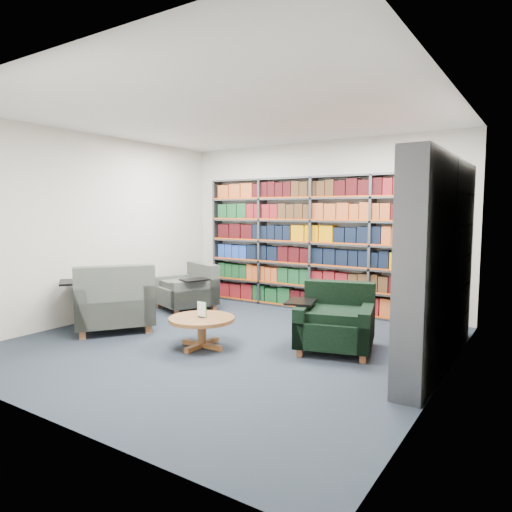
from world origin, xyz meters
The scene contains 7 objects.
room_shell centered at (0.00, 0.00, 1.40)m, with size 5.02×5.02×2.82m.
bookshelf_back centered at (0.00, 2.34, 1.10)m, with size 4.00×0.28×2.20m.
bookshelf_right centered at (2.34, 0.60, 1.10)m, with size 0.28×2.50×2.20m.
chair_teal_left centered at (-1.77, 1.27, 0.30)m, with size 1.11×1.08×0.76m.
chair_green_right centered at (1.21, 0.52, 0.32)m, with size 1.12×1.05×0.78m.
chair_teal_front centered at (-1.72, -0.38, 0.38)m, with size 1.43×1.43×0.94m.
coffee_table centered at (-0.17, -0.34, 0.30)m, with size 0.80×0.80×0.56m.
Camera 1 is at (3.33, -4.51, 1.66)m, focal length 32.00 mm.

